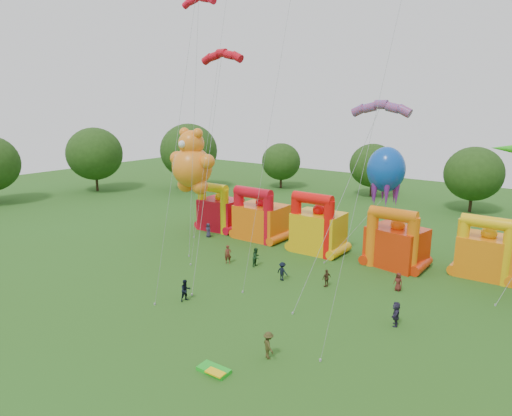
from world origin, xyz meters
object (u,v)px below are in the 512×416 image
Objects in this scene: octopus_kite at (366,209)px; spectator_4 at (327,278)px; bouncy_castle_0 at (219,211)px; teddy_bear_kite at (192,164)px; spectator_0 at (208,230)px; bouncy_castle_2 at (317,229)px.

octopus_kite is 7.17× the size of spectator_4.
spectator_4 is at bearing -22.47° from bouncy_castle_0.
teddy_bear_kite is 8.25m from spectator_0.
spectator_4 is at bearing -9.86° from teddy_bear_kite.
bouncy_castle_0 is at bearing 116.99° from spectator_0.
spectator_0 is 1.06× the size of spectator_4.
bouncy_castle_2 is 0.58× the size of octopus_kite.
teddy_bear_kite reaches higher than bouncy_castle_0.
bouncy_castle_2 is 4.15× the size of spectator_4.
spectator_0 is (-13.11, -3.14, -1.68)m from bouncy_castle_2.
spectator_4 is (19.61, -3.41, -8.11)m from teddy_bear_kite.
teddy_bear_kite reaches higher than bouncy_castle_2.
octopus_kite is 18.97m from spectator_0.
teddy_bear_kite reaches higher than spectator_0.
bouncy_castle_0 is 3.87m from spectator_0.
spectator_0 is (0.96, 1.43, -8.07)m from teddy_bear_kite.
teddy_bear_kite is 20.15m from octopus_kite.
octopus_kite is (19.08, 1.25, 2.82)m from bouncy_castle_0.
bouncy_castle_0 is 14.30m from bouncy_castle_2.
spectator_4 is (19.84, -8.21, -1.53)m from bouncy_castle_0.
octopus_kite is at bearing 17.33° from bouncy_castle_2.
octopus_kite is 10.44m from spectator_4.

